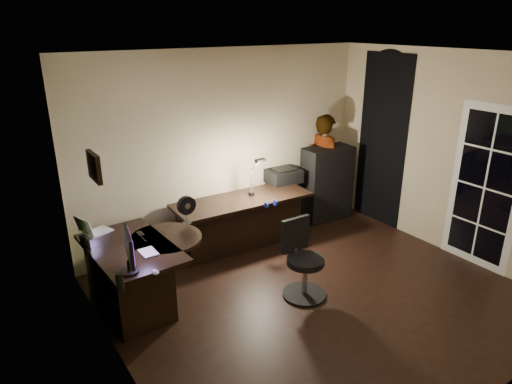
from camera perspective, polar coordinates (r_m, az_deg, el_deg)
floor at (r=5.53m, az=7.57°, el=-12.72°), size 4.50×4.00×0.01m
ceiling at (r=4.64m, az=9.19°, el=16.51°), size 4.50×4.00×0.01m
wall_back at (r=6.47m, az=-3.64°, el=5.64°), size 4.50×0.01×2.70m
wall_front at (r=3.82m, az=28.92°, el=-8.03°), size 4.50×0.01×2.70m
wall_left at (r=3.89m, az=-17.44°, el=-5.79°), size 0.01×4.00×2.70m
wall_right at (r=6.60m, az=23.11°, el=4.29°), size 0.01×4.00×2.70m
green_wall_overlay at (r=3.89m, az=-17.23°, el=-5.74°), size 0.00×4.00×2.70m
arched_doorway at (r=7.26m, az=15.49°, el=6.17°), size 0.01×0.90×2.60m
french_door at (r=6.40m, az=26.67°, el=0.44°), size 0.02×0.92×2.10m
framed_picture at (r=4.13m, az=-19.59°, el=2.97°), size 0.04×0.30×0.25m
desk_left at (r=5.27m, az=-15.05°, el=-10.25°), size 0.87×1.35×0.76m
desk_right at (r=6.41m, az=-1.65°, el=-3.86°), size 1.97×0.77×0.73m
cabinet at (r=7.36m, az=8.82°, el=1.08°), size 0.81×0.45×1.18m
laptop_stand at (r=5.26m, az=-19.47°, el=-5.43°), size 0.30×0.27×0.10m
laptop at (r=5.21m, az=-19.25°, el=-3.83°), size 0.36×0.35×0.20m
monitor at (r=4.53m, az=-15.70°, el=-7.95°), size 0.18×0.46×0.30m
mouse at (r=4.50m, az=-12.48°, el=-9.76°), size 0.09×0.11×0.04m
phone at (r=5.34m, az=-14.25°, el=-5.04°), size 0.06×0.12×0.01m
pen at (r=5.20m, az=-13.91°, el=-5.71°), size 0.02×0.15×0.01m
speaker at (r=4.28m, az=-16.65°, el=-10.74°), size 0.07×0.07×0.18m
notepad at (r=4.91m, az=-13.32°, el=-7.33°), size 0.16×0.22×0.01m
desk_fan at (r=5.52m, az=-8.71°, el=-2.23°), size 0.23×0.13×0.36m
headphones at (r=6.02m, az=1.88°, el=-1.43°), size 0.18×0.08×0.09m
printer at (r=6.92m, az=3.44°, el=2.13°), size 0.52×0.42×0.22m
desk_lamp at (r=6.27m, az=-0.58°, el=2.13°), size 0.16×0.29×0.63m
office_chair at (r=5.27m, az=6.22°, el=-8.55°), size 0.52×0.52×0.91m
person at (r=7.40m, az=8.52°, el=3.23°), size 0.40×0.60×1.67m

